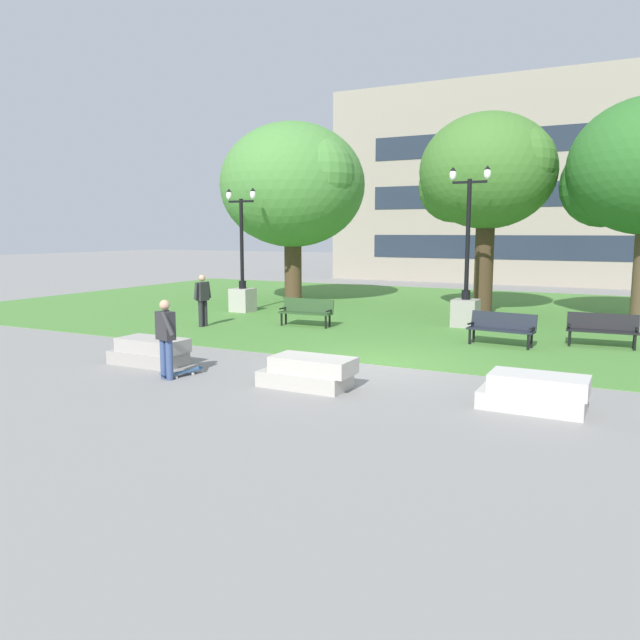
% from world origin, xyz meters
% --- Properties ---
extents(ground_plane, '(140.00, 140.00, 0.00)m').
position_xyz_m(ground_plane, '(0.00, 0.00, 0.00)').
color(ground_plane, gray).
extents(grass_lawn, '(40.00, 20.00, 0.02)m').
position_xyz_m(grass_lawn, '(0.00, 10.00, 0.01)').
color(grass_lawn, '#4C8438').
rests_on(grass_lawn, ground).
extents(concrete_block_center, '(1.89, 0.90, 0.64)m').
position_xyz_m(concrete_block_center, '(-4.82, -2.42, 0.31)').
color(concrete_block_center, '#9E9991').
rests_on(concrete_block_center, ground).
extents(concrete_block_left, '(1.93, 0.90, 0.64)m').
position_xyz_m(concrete_block_left, '(-0.46, -2.63, 0.31)').
color(concrete_block_left, '#B2ADA3').
rests_on(concrete_block_left, ground).
extents(concrete_block_right, '(1.84, 0.90, 0.64)m').
position_xyz_m(concrete_block_right, '(3.85, -2.19, 0.31)').
color(concrete_block_right, '#BCB7B2').
rests_on(concrete_block_right, ground).
extents(person_skateboarder, '(0.92, 0.62, 1.71)m').
position_xyz_m(person_skateboarder, '(-3.47, -3.39, 0.97)').
color(person_skateboarder, '#384C7A').
rests_on(person_skateboarder, ground).
extents(skateboard, '(0.45, 1.04, 0.14)m').
position_xyz_m(skateboard, '(-3.38, -3.03, 0.09)').
color(skateboard, '#2D4C75').
rests_on(skateboard, ground).
extents(park_bench_near_left, '(1.85, 0.72, 0.90)m').
position_xyz_m(park_bench_near_left, '(2.08, 3.82, 0.54)').
color(park_bench_near_left, '#1E232D').
rests_on(park_bench_near_left, grass_lawn).
extents(park_bench_near_right, '(1.83, 0.64, 0.90)m').
position_xyz_m(park_bench_near_right, '(-4.37, 4.49, 0.54)').
color(park_bench_near_right, '#284723').
rests_on(park_bench_near_right, grass_lawn).
extents(park_bench_far_left, '(1.83, 0.65, 0.90)m').
position_xyz_m(park_bench_far_left, '(4.53, 4.89, 0.54)').
color(park_bench_far_left, black).
rests_on(park_bench_far_left, grass_lawn).
extents(lamp_post_right, '(1.32, 0.80, 4.74)m').
position_xyz_m(lamp_post_right, '(-8.39, 6.66, 0.99)').
color(lamp_post_right, '#ADA89E').
rests_on(lamp_post_right, grass_lawn).
extents(lamp_post_left, '(1.32, 0.80, 5.16)m').
position_xyz_m(lamp_post_left, '(0.32, 6.77, 1.06)').
color(lamp_post_left, gray).
rests_on(lamp_post_left, grass_lawn).
extents(tree_far_left, '(6.52, 6.21, 7.71)m').
position_xyz_m(tree_far_left, '(-8.28, 10.31, 5.01)').
color(tree_far_left, '#4C3823').
rests_on(tree_far_left, grass_lawn).
extents(tree_far_right, '(5.14, 4.90, 7.35)m').
position_xyz_m(tree_far_right, '(0.10, 9.94, 5.21)').
color(tree_far_right, '#42301E').
rests_on(tree_far_right, grass_lawn).
extents(person_bystander_near_lawn, '(0.28, 0.78, 1.71)m').
position_xyz_m(person_bystander_near_lawn, '(-7.35, 2.84, 0.98)').
color(person_bystander_near_lawn, '#28282D').
rests_on(person_bystander_near_lawn, grass_lawn).
extents(building_facade_distant, '(24.01, 1.03, 11.99)m').
position_xyz_m(building_facade_distant, '(-1.01, 24.50, 5.99)').
color(building_facade_distant, gray).
rests_on(building_facade_distant, ground).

